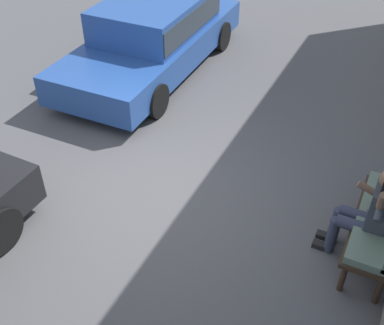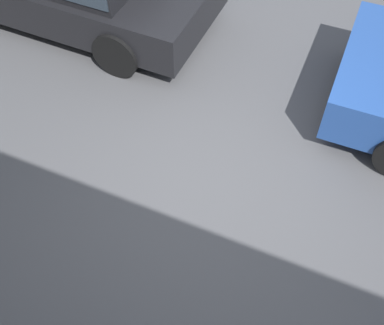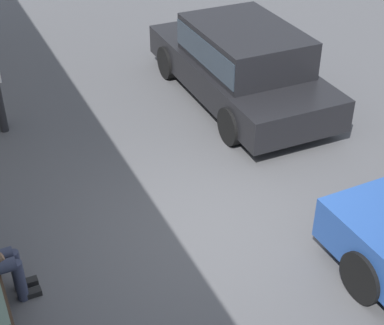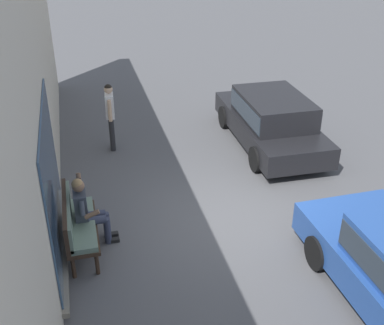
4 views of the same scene
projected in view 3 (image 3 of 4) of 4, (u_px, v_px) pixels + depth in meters
The scene contains 2 objects.
ground_plane at pixel (207, 231), 7.48m from camera, with size 60.00×60.00×0.00m, color #4C4C4F.
parked_car_mid at pixel (241, 61), 10.01m from camera, with size 4.20×1.85×1.37m.
Camera 3 is at (-5.10, 2.60, 4.89)m, focal length 55.00 mm.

